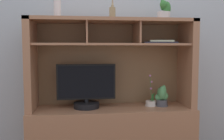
% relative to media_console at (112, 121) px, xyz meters
% --- Properties ---
extents(back_wall, '(6.00, 0.02, 2.80)m').
position_rel_media_console_xyz_m(back_wall, '(0.00, 0.26, 0.98)').
color(back_wall, '#AAB4BD').
rests_on(back_wall, ground).
extents(media_console, '(1.53, 0.50, 1.38)m').
position_rel_media_console_xyz_m(media_console, '(0.00, 0.00, 0.00)').
color(media_console, '#A16D4E').
rests_on(media_console, ground).
extents(tv_monitor, '(0.54, 0.24, 0.41)m').
position_rel_media_console_xyz_m(tv_monitor, '(-0.24, -0.01, 0.31)').
color(tv_monitor, black).
rests_on(tv_monitor, media_console).
extents(potted_orchid, '(0.11, 0.11, 0.30)m').
position_rel_media_console_xyz_m(potted_orchid, '(0.38, -0.00, 0.17)').
color(potted_orchid, silver).
rests_on(potted_orchid, media_console).
extents(potted_fern, '(0.13, 0.12, 0.21)m').
position_rel_media_console_xyz_m(potted_fern, '(0.48, -0.03, 0.23)').
color(potted_fern, '#4C4C52').
rests_on(potted_fern, media_console).
extents(magazine_stack_left, '(0.32, 0.21, 0.03)m').
position_rel_media_console_xyz_m(magazine_stack_left, '(0.45, -0.04, 0.75)').
color(magazine_stack_left, '#2B2D3F').
rests_on(magazine_stack_left, media_console).
extents(diffuser_bottle, '(0.06, 0.06, 0.30)m').
position_rel_media_console_xyz_m(diffuser_bottle, '(-0.00, -0.03, 1.02)').
color(diffuser_bottle, '#947C55').
rests_on(diffuser_bottle, media_console).
extents(potted_succulent, '(0.14, 0.14, 0.21)m').
position_rel_media_console_xyz_m(potted_succulent, '(0.50, -0.00, 1.03)').
color(potted_succulent, beige).
rests_on(potted_succulent, media_console).
extents(ceramic_vase, '(0.07, 0.07, 0.19)m').
position_rel_media_console_xyz_m(ceramic_vase, '(-0.50, 0.02, 1.05)').
color(ceramic_vase, silver).
rests_on(ceramic_vase, media_console).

